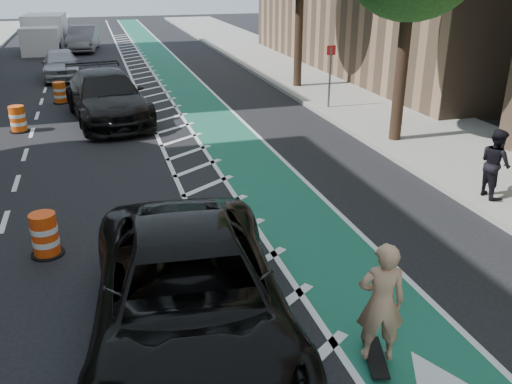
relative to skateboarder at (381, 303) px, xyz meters
name	(u,v)px	position (x,y,z in m)	size (l,w,h in m)	color
ground	(187,325)	(-2.39, 1.61, -1.00)	(120.00, 120.00, 0.00)	black
bike_lane	(225,134)	(0.61, 11.61, -1.00)	(2.00, 90.00, 0.01)	#18563E
buffer_strip	(180,138)	(-0.89, 11.61, -1.00)	(1.40, 90.00, 0.01)	silver
sidewalk_right	(398,118)	(7.11, 11.61, -0.93)	(5.00, 90.00, 0.15)	gray
curb_right	(337,123)	(4.66, 11.61, -0.92)	(0.12, 90.00, 0.16)	gray
sign_post	(330,76)	(5.21, 13.61, 0.35)	(0.35, 0.08, 2.47)	#4C4C4C
skateboard	(375,357)	(0.00, 0.00, -0.91)	(0.50, 0.91, 0.12)	black
skateboarder	(381,303)	(0.00, 0.00, 0.00)	(0.65, 0.42, 1.77)	tan
suv_near	(190,297)	(-2.39, 1.14, -0.18)	(2.72, 5.91, 1.64)	black
suv_far	(107,97)	(-3.01, 14.59, -0.14)	(2.43, 5.98, 1.73)	black
car_silver	(61,64)	(-4.92, 23.60, -0.28)	(1.72, 4.26, 1.45)	#A6A7AB
car_grey	(83,38)	(-3.84, 33.51, -0.21)	(1.69, 4.85, 1.60)	slate
pedestrian	(495,163)	(5.31, 4.36, -0.04)	(0.79, 0.61, 1.62)	black
box_truck	(45,35)	(-6.23, 34.16, 0.05)	(2.78, 5.62, 2.28)	silver
barrel_a	(45,236)	(-4.59, 4.61, -0.60)	(0.63, 0.63, 0.86)	#F4450C
barrel_b	(18,120)	(-5.99, 13.92, -0.59)	(0.64, 0.64, 0.88)	#ED4F0C
barrel_c	(60,93)	(-4.79, 17.95, -0.60)	(0.63, 0.63, 0.86)	#FE5C0D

